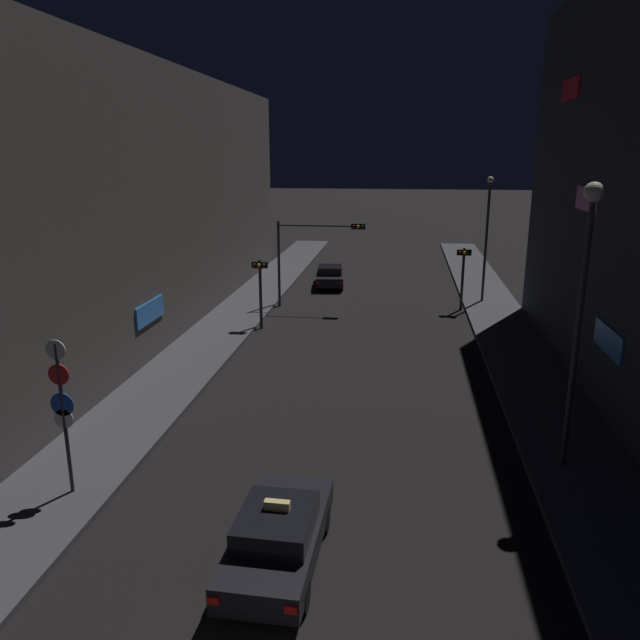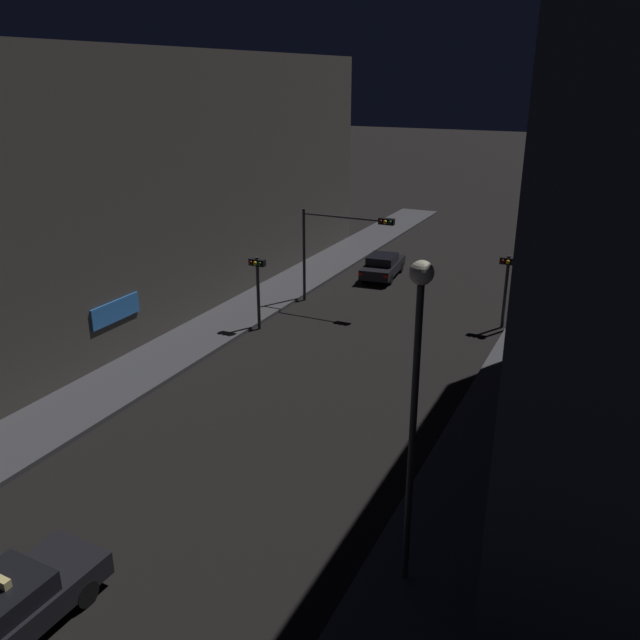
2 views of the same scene
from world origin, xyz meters
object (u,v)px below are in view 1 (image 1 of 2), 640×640
Objects in this scene: taxi at (278,535)px; traffic_light_overhead at (313,245)px; traffic_light_left_kerb at (260,280)px; street_lamp_near_block at (584,279)px; traffic_light_right_kerb at (463,266)px; street_lamp_far_block at (487,230)px; sign_pole_left at (62,405)px; far_car at (330,276)px.

taxi is 23.70m from traffic_light_overhead.
street_lamp_near_block is at bearing -47.77° from traffic_light_left_kerb.
traffic_light_overhead reaches higher than traffic_light_left_kerb.
taxi is at bearing -104.11° from traffic_light_right_kerb.
sign_pole_left is at bearing -119.47° from street_lamp_far_block.
taxi is 24.70m from traffic_light_right_kerb.
traffic_light_left_kerb is at bearing 85.35° from sign_pole_left.
street_lamp_near_block is 1.09× the size of street_lamp_far_block.
traffic_light_overhead is at bearing 118.86° from street_lamp_near_block.
traffic_light_left_kerb is at bearing 104.09° from taxi.
street_lamp_near_block is at bearing 14.03° from sign_pole_left.
taxi is at bearing -83.60° from traffic_light_overhead.
street_lamp_near_block reaches higher than street_lamp_far_block.
street_lamp_near_block reaches higher than sign_pole_left.
sign_pole_left is 0.57× the size of street_lamp_far_block.
taxi is 1.07× the size of sign_pole_left.
taxi is 29.47m from far_car.
street_lamp_near_block is 20.42m from street_lamp_far_block.
traffic_light_right_kerb is at bearing 94.08° from street_lamp_near_block.
taxi is 1.24× the size of traffic_light_right_kerb.
sign_pole_left is at bearing -118.71° from traffic_light_right_kerb.
traffic_light_overhead is 1.41× the size of traffic_light_right_kerb.
traffic_light_right_kerb is 24.96m from sign_pole_left.
sign_pole_left is (-5.99, 1.99, 1.91)m from taxi.
far_car is at bearing 82.40° from sign_pole_left.
traffic_light_overhead is 10.33m from street_lamp_far_block.
traffic_light_right_kerb is 2.96m from street_lamp_far_block.
street_lamp_far_block reaches higher than traffic_light_left_kerb.
traffic_light_left_kerb is at bearing -153.22° from traffic_light_right_kerb.
street_lamp_far_block is at bearing 30.83° from traffic_light_left_kerb.
street_lamp_near_block is at bearing -85.92° from traffic_light_right_kerb.
far_car is at bearing 159.35° from street_lamp_far_block.
sign_pole_left is (-3.66, -27.39, 1.91)m from far_car.
far_car is 6.72m from traffic_light_overhead.
street_lamp_far_block reaches higher than taxi.
street_lamp_near_block is (11.97, -13.19, 3.02)m from traffic_light_left_kerb.
traffic_light_left_kerb is 0.45× the size of street_lamp_near_block.
street_lamp_far_block is (9.75, -3.67, 3.73)m from far_car.
sign_pole_left is 0.53× the size of street_lamp_near_block.
far_car is 11.07m from street_lamp_far_block.
taxi is 19.17m from traffic_light_left_kerb.
traffic_light_left_kerb reaches higher than far_car.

